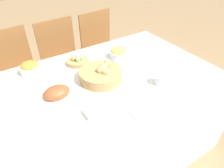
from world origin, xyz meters
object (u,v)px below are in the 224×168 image
ham_platter (57,93)px  chair_far_right (102,49)px  butter_dish (95,111)px  carrot_bowl (30,68)px  chair_far_center (64,60)px  chair_far_left (18,73)px  egg_basket (78,61)px  pineapple_bowl (119,53)px  fork (130,120)px  bread_basket (101,74)px  drinking_cup (161,80)px  dinner_plate (149,110)px  spoon (170,100)px  knife (166,101)px

ham_platter → chair_far_right: bearing=45.9°
butter_dish → carrot_bowl: bearing=107.5°
chair_far_center → ham_platter: size_ratio=3.34×
chair_far_right → chair_far_center: same height
chair_far_left → butter_dish: (0.27, -1.15, 0.28)m
chair_far_center → butter_dish: (-0.22, -1.15, 0.28)m
egg_basket → butter_dish: 0.60m
pineapple_bowl → fork: size_ratio=0.94×
carrot_bowl → fork: 0.88m
chair_far_right → bread_basket: (-0.50, -0.87, 0.31)m
bread_basket → chair_far_left: bearing=119.1°
chair_far_right → drinking_cup: chair_far_right is taller
ham_platter → dinner_plate: (0.43, -0.43, -0.02)m
spoon → drinking_cup: size_ratio=2.04×
drinking_cup → chair_far_center: bearing=105.5°
chair_far_center → knife: (0.22, -1.31, 0.26)m
knife → spoon: same height
dinner_plate → butter_dish: butter_dish is taller
dinner_plate → spoon: size_ratio=1.44×
ham_platter → carrot_bowl: (-0.07, 0.38, 0.02)m
chair_far_left → bread_basket: (0.48, -0.87, 0.31)m
chair_far_left → bread_basket: size_ratio=2.88×
chair_far_right → ham_platter: bearing=-139.1°
chair_far_right → egg_basket: (-0.55, -0.57, 0.29)m
butter_dish → pineapple_bowl: bearing=43.4°
butter_dish → spoon: bearing=-18.9°
chair_far_center → spoon: 1.36m
chair_far_left → dinner_plate: size_ratio=3.71×
butter_dish → chair_far_left: bearing=103.3°
egg_basket → pineapple_bowl: pineapple_bowl is taller
egg_basket → spoon: size_ratio=1.08×
chair_far_center → drinking_cup: size_ratio=10.92×
chair_far_left → bread_basket: bearing=-67.1°
knife → fork: bearing=179.3°
chair_far_left → fork: size_ratio=5.36×
chair_far_right → knife: 1.36m
carrot_bowl → drinking_cup: (0.74, -0.65, -0.01)m
bread_basket → ham_platter: 0.35m
chair_far_right → fork: size_ratio=5.36×
egg_basket → knife: size_ratio=1.08×
ham_platter → spoon: (0.60, -0.43, -0.03)m
egg_basket → knife: 0.79m
chair_far_left → chair_far_center: bearing=-6.2°
drinking_cup → dinner_plate: bearing=-146.5°
pineapple_bowl → spoon: pineapple_bowl is taller
ham_platter → dinner_plate: size_ratio=1.11×
bread_basket → butter_dish: 0.35m
chair_far_right → bread_basket: 1.05m
chair_far_center → pineapple_bowl: size_ratio=5.70×
carrot_bowl → spoon: bearing=-50.3°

